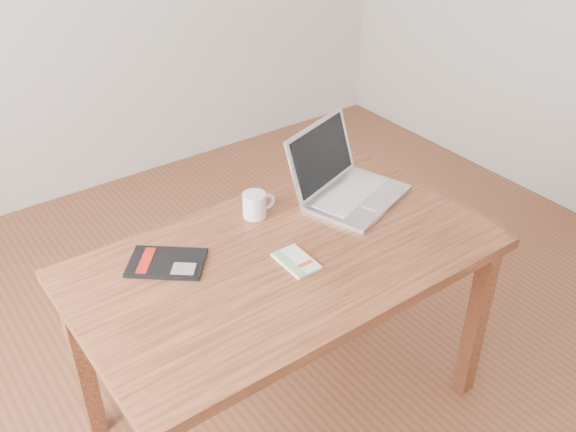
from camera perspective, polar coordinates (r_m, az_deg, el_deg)
room at (r=1.95m, az=1.14°, el=13.43°), size 4.04×4.04×2.70m
desk at (r=2.18m, az=-0.14°, el=-5.31°), size 1.40×0.81×0.75m
white_guidebook at (r=2.08m, az=0.74°, el=-4.06°), size 0.10×0.16×0.01m
black_guidebook at (r=2.11m, az=-10.73°, el=-4.10°), size 0.29×0.28×0.01m
laptop at (r=2.42m, az=5.07°, el=2.99°), size 0.47×0.44×0.26m
coffee_mug at (r=2.29m, az=-2.93°, el=1.04°), size 0.12×0.09×0.09m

